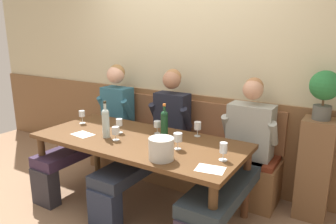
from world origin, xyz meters
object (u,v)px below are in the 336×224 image
at_px(person_right_seat, 99,124).
at_px(person_left_seat, 154,138).
at_px(wine_glass_mid_right, 178,138).
at_px(wine_bottle_clear_water, 106,122).
at_px(person_center_left_seat, 237,157).
at_px(wine_glass_center_rear, 223,149).
at_px(wine_glass_mid_left, 198,126).
at_px(potted_plant, 325,89).
at_px(wine_glass_right_end, 157,125).
at_px(wall_bench, 176,157).
at_px(wine_glass_left_end, 116,131).
at_px(dining_table, 139,146).
at_px(wine_bottle_amber_mid, 164,123).
at_px(ice_bucket, 161,149).
at_px(wine_glass_center_front, 82,114).
at_px(wine_glass_by_bottle, 119,123).

relative_size(person_right_seat, person_left_seat, 1.00).
bearing_deg(wine_glass_mid_right, wine_bottle_clear_water, -173.39).
bearing_deg(person_center_left_seat, wine_glass_center_rear, -87.71).
relative_size(person_left_seat, wine_glass_center_rear, 9.05).
xyz_separation_m(wine_glass_mid_left, potted_plant, (1.02, 0.37, 0.40)).
bearing_deg(wine_glass_right_end, wall_bench, 97.75).
bearing_deg(wine_glass_left_end, person_center_left_seat, 24.61).
distance_m(wall_bench, dining_table, 0.79).
height_order(person_center_left_seat, wine_bottle_clear_water, person_center_left_seat).
bearing_deg(wine_glass_right_end, wine_glass_center_rear, -19.03).
bearing_deg(wall_bench, wine_bottle_amber_mid, -71.46).
height_order(wine_bottle_amber_mid, wine_glass_left_end, wine_bottle_amber_mid).
distance_m(person_right_seat, wine_bottle_clear_water, 0.76).
bearing_deg(person_center_left_seat, wall_bench, 156.25).
bearing_deg(potted_plant, wine_glass_mid_left, -159.88).
xyz_separation_m(person_left_seat, wine_glass_center_rear, (0.91, -0.37, 0.19)).
relative_size(ice_bucket, wine_bottle_amber_mid, 0.62).
bearing_deg(ice_bucket, potted_plant, 45.66).
xyz_separation_m(wine_glass_center_front, wine_glass_left_end, (0.68, -0.23, -0.02)).
bearing_deg(wine_glass_left_end, wine_glass_mid_right, 9.83).
height_order(person_right_seat, wine_glass_left_end, person_right_seat).
xyz_separation_m(wall_bench, wine_glass_by_bottle, (-0.27, -0.65, 0.54)).
distance_m(dining_table, wine_glass_left_end, 0.26).
height_order(wine_glass_center_front, wine_glass_center_rear, wine_glass_center_rear).
relative_size(wall_bench, ice_bucket, 11.56).
bearing_deg(potted_plant, wine_glass_left_end, -151.53).
distance_m(person_right_seat, ice_bucket, 1.45).
height_order(dining_table, person_left_seat, person_left_seat).
distance_m(person_center_left_seat, wine_glass_mid_right, 0.58).
distance_m(person_left_seat, wine_glass_by_bottle, 0.40).
height_order(dining_table, wine_glass_right_end, wine_glass_right_end).
distance_m(wine_glass_center_rear, potted_plant, 1.06).
xyz_separation_m(wine_glass_mid_right, wine_glass_left_end, (-0.61, -0.10, -0.02)).
distance_m(wine_bottle_clear_water, wine_glass_by_bottle, 0.18).
xyz_separation_m(wall_bench, person_center_left_seat, (0.86, -0.38, 0.33)).
xyz_separation_m(wine_glass_center_rear, potted_plant, (0.59, 0.79, 0.40)).
bearing_deg(potted_plant, wall_bench, -178.64).
relative_size(wine_glass_mid_left, wine_glass_center_front, 1.00).
bearing_deg(wall_bench, wine_glass_center_front, -143.51).
relative_size(wine_bottle_clear_water, wine_glass_right_end, 2.74).
height_order(dining_table, wine_glass_center_rear, wine_glass_center_rear).
relative_size(wine_glass_mid_right, wine_glass_left_end, 1.12).
distance_m(wall_bench, person_left_seat, 0.52).
bearing_deg(wine_glass_left_end, person_left_seat, 76.01).
bearing_deg(wine_bottle_amber_mid, wine_glass_center_rear, -18.86).
bearing_deg(wine_glass_center_rear, wine_bottle_clear_water, -176.73).
relative_size(person_center_left_seat, wine_bottle_amber_mid, 4.09).
bearing_deg(wine_glass_center_front, wine_glass_by_bottle, -3.87).
xyz_separation_m(dining_table, wine_glass_mid_right, (0.45, -0.04, 0.18)).
bearing_deg(wine_bottle_clear_water, wine_glass_mid_right, 6.61).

